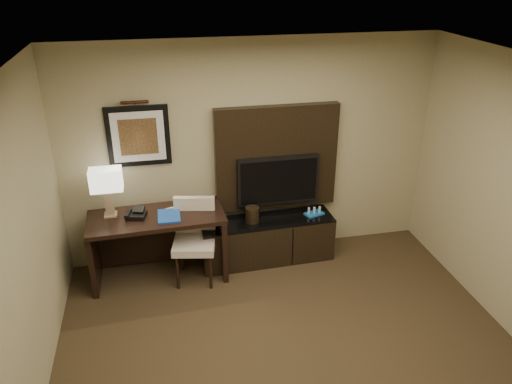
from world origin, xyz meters
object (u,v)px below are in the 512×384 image
object	(u,v)px
tv	(278,180)
ice_bucket	(252,215)
desk	(159,246)
minibar_tray	(314,211)
desk_chair	(194,243)
desk_phone	(136,213)
credenza	(267,240)
table_lamp	(108,194)

from	to	relation	value
tv	ice_bucket	xyz separation A→B (m)	(-0.35, -0.15, -0.36)
desk	minibar_tray	bearing A→B (deg)	1.01
desk	minibar_tray	distance (m)	1.94
desk	desk_chair	bearing A→B (deg)	-22.59
desk	desk_phone	bearing A→B (deg)	176.76
desk_phone	minibar_tray	size ratio (longest dim) A/B	0.91
tv	credenza	bearing A→B (deg)	-139.72
desk_phone	minibar_tray	bearing A→B (deg)	17.05
credenza	minibar_tray	xyz separation A→B (m)	(0.61, 0.02, 0.32)
desk_chair	table_lamp	bearing A→B (deg)	175.13
table_lamp	ice_bucket	size ratio (longest dim) A/B	2.76
tv	desk_phone	distance (m)	1.72
desk_phone	minibar_tray	xyz separation A→B (m)	(2.14, 0.11, -0.27)
desk	credenza	world-z (taller)	desk
tv	minibar_tray	world-z (taller)	tv
tv	desk_chair	bearing A→B (deg)	-160.32
tv	minibar_tray	distance (m)	0.62
desk_phone	desk	bearing A→B (deg)	13.23
desk	tv	size ratio (longest dim) A/B	1.53
credenza	tv	world-z (taller)	tv
desk	ice_bucket	world-z (taller)	desk
tv	ice_bucket	size ratio (longest dim) A/B	5.24
desk_chair	table_lamp	size ratio (longest dim) A/B	1.87
credenza	desk_phone	distance (m)	1.65
desk	desk_phone	xyz separation A→B (m)	(-0.22, 0.00, 0.46)
desk	desk_chair	size ratio (longest dim) A/B	1.56
desk_chair	minibar_tray	world-z (taller)	desk_chair
desk_phone	tv	bearing A→B (deg)	21.94
ice_bucket	minibar_tray	size ratio (longest dim) A/B	0.82
table_lamp	ice_bucket	xyz separation A→B (m)	(1.63, -0.01, -0.43)
table_lamp	desk_phone	size ratio (longest dim) A/B	2.51
table_lamp	minibar_tray	distance (m)	2.48
credenza	table_lamp	xyz separation A→B (m)	(-1.82, 0.01, 0.80)
desk_phone	table_lamp	bearing A→B (deg)	173.59
table_lamp	desk_phone	distance (m)	0.37
ice_bucket	table_lamp	bearing A→B (deg)	179.48
tv	desk	bearing A→B (deg)	-170.81
desk_phone	minibar_tray	world-z (taller)	desk_phone
table_lamp	desk_phone	bearing A→B (deg)	-20.42
ice_bucket	desk_phone	bearing A→B (deg)	-176.11
tv	desk_chair	world-z (taller)	tv
tv	table_lamp	xyz separation A→B (m)	(-1.99, -0.13, 0.07)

